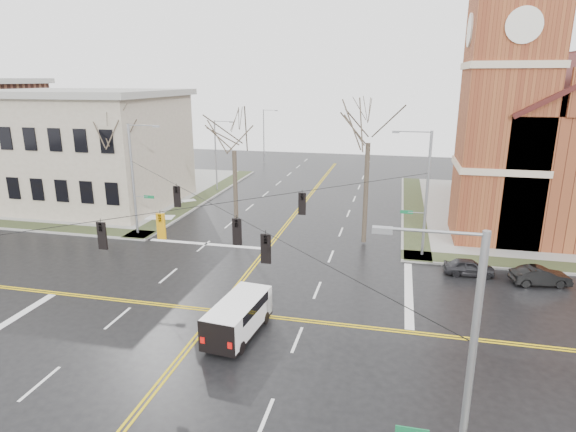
% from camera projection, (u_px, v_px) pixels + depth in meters
% --- Properties ---
extents(ground, '(120.00, 120.00, 0.00)m').
position_uv_depth(ground, '(218.00, 311.00, 27.00)').
color(ground, black).
rests_on(ground, ground).
extents(sidewalks, '(80.00, 80.00, 0.17)m').
position_uv_depth(sidewalks, '(217.00, 310.00, 26.98)').
color(sidewalks, gray).
rests_on(sidewalks, ground).
extents(road_markings, '(100.00, 100.00, 0.01)m').
position_uv_depth(road_markings, '(218.00, 311.00, 27.00)').
color(road_markings, gold).
rests_on(road_markings, ground).
extents(civic_building_a, '(18.00, 14.00, 11.00)m').
position_uv_depth(civic_building_a, '(83.00, 151.00, 48.97)').
color(civic_building_a, gray).
rests_on(civic_building_a, ground).
extents(signal_pole_ne, '(2.75, 0.22, 9.00)m').
position_uv_depth(signal_pole_ne, '(424.00, 191.00, 33.96)').
color(signal_pole_ne, gray).
rests_on(signal_pole_ne, ground).
extents(signal_pole_nw, '(2.75, 0.22, 9.00)m').
position_uv_depth(signal_pole_nw, '(135.00, 176.00, 38.86)').
color(signal_pole_nw, gray).
rests_on(signal_pole_nw, ground).
extents(signal_pole_se, '(2.75, 0.22, 9.00)m').
position_uv_depth(signal_pole_se, '(461.00, 385.00, 12.42)').
color(signal_pole_se, gray).
rests_on(signal_pole_se, ground).
extents(span_wires, '(23.02, 23.02, 0.03)m').
position_uv_depth(span_wires, '(213.00, 204.00, 25.29)').
color(span_wires, black).
rests_on(span_wires, ground).
extents(traffic_signals, '(8.21, 8.26, 1.30)m').
position_uv_depth(traffic_signals, '(209.00, 221.00, 24.88)').
color(traffic_signals, black).
rests_on(traffic_signals, ground).
extents(streetlight_north_a, '(2.30, 0.20, 8.00)m').
position_uv_depth(streetlight_north_a, '(217.00, 153.00, 54.30)').
color(streetlight_north_a, gray).
rests_on(streetlight_north_a, ground).
extents(streetlight_north_b, '(2.30, 0.20, 8.00)m').
position_uv_depth(streetlight_north_b, '(265.00, 134.00, 73.03)').
color(streetlight_north_b, gray).
rests_on(streetlight_north_b, ground).
extents(cargo_van, '(2.39, 5.00, 1.84)m').
position_uv_depth(cargo_van, '(240.00, 314.00, 24.38)').
color(cargo_van, white).
rests_on(cargo_van, ground).
extents(parked_car_a, '(3.31, 1.44, 1.11)m').
position_uv_depth(parked_car_a, '(469.00, 267.00, 31.81)').
color(parked_car_a, '#232326').
rests_on(parked_car_a, ground).
extents(parked_car_b, '(3.72, 1.86, 1.17)m').
position_uv_depth(parked_car_b, '(540.00, 276.00, 30.28)').
color(parked_car_b, black).
rests_on(parked_car_b, ground).
extents(tree_nw_far, '(4.00, 4.00, 10.64)m').
position_uv_depth(tree_nw_far, '(118.00, 138.00, 40.67)').
color(tree_nw_far, '#31281F').
rests_on(tree_nw_far, ground).
extents(tree_nw_near, '(4.00, 4.00, 10.30)m').
position_uv_depth(tree_nw_near, '(234.00, 145.00, 38.23)').
color(tree_nw_near, '#31281F').
rests_on(tree_nw_near, ground).
extents(tree_ne, '(4.00, 4.00, 11.68)m').
position_uv_depth(tree_ne, '(368.00, 136.00, 35.71)').
color(tree_ne, '#31281F').
rests_on(tree_ne, ground).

